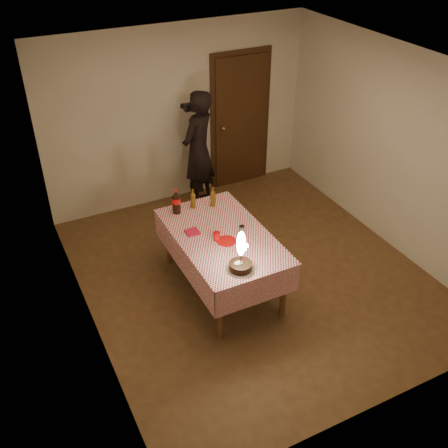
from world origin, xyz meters
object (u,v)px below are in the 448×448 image
at_px(birthday_cake, 241,259).
at_px(amber_bottle_right, 213,197).
at_px(red_plate, 227,241).
at_px(amber_bottle_left, 193,199).
at_px(dining_table, 222,242).
at_px(cola_bottle, 176,202).
at_px(clear_cup, 242,230).
at_px(red_cup, 217,236).
at_px(photographer, 198,151).

height_order(birthday_cake, amber_bottle_right, birthday_cake).
bearing_deg(amber_bottle_right, red_plate, -104.47).
bearing_deg(amber_bottle_left, red_plate, -87.11).
xyz_separation_m(dining_table, cola_bottle, (-0.28, 0.68, 0.26)).
xyz_separation_m(birthday_cake, clear_cup, (0.32, 0.58, -0.09)).
bearing_deg(red_plate, birthday_cake, -100.49).
xyz_separation_m(dining_table, birthday_cake, (-0.10, -0.65, 0.24)).
height_order(birthday_cake, red_cup, birthday_cake).
bearing_deg(red_plate, amber_bottle_left, 92.89).
distance_m(dining_table, birthday_cake, 0.70).
bearing_deg(amber_bottle_right, cola_bottle, 174.00).
bearing_deg(amber_bottle_left, birthday_cake, -92.26).
bearing_deg(amber_bottle_right, red_cup, -112.22).
height_order(red_cup, amber_bottle_left, amber_bottle_left).
distance_m(dining_table, amber_bottle_right, 0.69).
height_order(dining_table, cola_bottle, cola_bottle).
height_order(dining_table, photographer, photographer).
bearing_deg(photographer, cola_bottle, -124.35).
relative_size(birthday_cake, amber_bottle_left, 1.85).
xyz_separation_m(red_cup, photographer, (0.66, 1.97, 0.07)).
bearing_deg(dining_table, amber_bottle_left, 94.29).
height_order(red_cup, cola_bottle, cola_bottle).
distance_m(dining_table, red_plate, 0.17).
bearing_deg(amber_bottle_right, clear_cup, -87.26).
relative_size(red_plate, clear_cup, 2.44).
height_order(red_cup, amber_bottle_right, amber_bottle_right).
xyz_separation_m(dining_table, red_plate, (-0.01, -0.13, 0.11)).
bearing_deg(photographer, amber_bottle_right, -106.39).
bearing_deg(cola_bottle, clear_cup, -56.02).
distance_m(red_plate, clear_cup, 0.24).
bearing_deg(cola_bottle, red_cup, -75.99).
relative_size(amber_bottle_right, photographer, 0.14).
bearing_deg(red_cup, amber_bottle_right, 67.78).
relative_size(amber_bottle_left, photographer, 0.14).
bearing_deg(photographer, red_cup, -108.48).
distance_m(birthday_cake, photographer, 2.64).
height_order(cola_bottle, amber_bottle_left, cola_bottle).
distance_m(dining_table, red_cup, 0.19).
relative_size(red_cup, photographer, 0.06).
xyz_separation_m(birthday_cake, cola_bottle, (-0.17, 1.32, 0.02)).
relative_size(red_plate, amber_bottle_left, 0.86).
height_order(birthday_cake, red_plate, birthday_cake).
height_order(dining_table, red_plate, red_plate).
height_order(dining_table, amber_bottle_right, amber_bottle_right).
distance_m(birthday_cake, red_cup, 0.59).
bearing_deg(red_cup, cola_bottle, 104.01).
bearing_deg(photographer, clear_cup, -99.89).
distance_m(dining_table, cola_bottle, 0.77).
height_order(clear_cup, amber_bottle_left, amber_bottle_left).
bearing_deg(birthday_cake, amber_bottle_right, 77.11).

